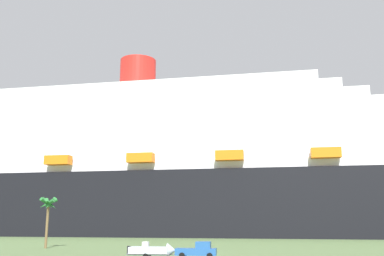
% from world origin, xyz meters
% --- Properties ---
extents(ground_plane, '(600.00, 600.00, 0.00)m').
position_xyz_m(ground_plane, '(0.00, 30.00, 0.00)').
color(ground_plane, '#567042').
extents(cruise_ship, '(272.86, 49.03, 66.29)m').
position_xyz_m(cruise_ship, '(-1.15, 72.57, 19.62)').
color(cruise_ship, black).
rests_on(cruise_ship, ground_plane).
extents(pickup_truck, '(5.62, 2.32, 2.20)m').
position_xyz_m(pickup_truck, '(0.06, -9.53, 1.04)').
color(pickup_truck, '#2659A5').
rests_on(pickup_truck, ground_plane).
extents(small_boat_on_trailer, '(7.68, 2.42, 2.15)m').
position_xyz_m(small_boat_on_trailer, '(-5.98, -9.58, 0.96)').
color(small_boat_on_trailer, '#595960').
rests_on(small_boat_on_trailer, ground_plane).
extents(palm_tree, '(3.63, 3.61, 9.38)m').
position_xyz_m(palm_tree, '(-30.42, 7.70, 7.62)').
color(palm_tree, brown).
rests_on(palm_tree, ground_plane).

